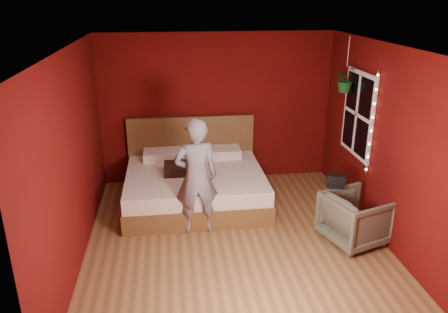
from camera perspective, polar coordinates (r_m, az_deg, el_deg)
floor at (r=6.07m, az=1.56°, el=-11.17°), size 4.50×4.50×0.00m
room_walls at (r=5.38m, az=1.73°, el=4.20°), size 4.04×4.54×2.62m
window at (r=6.82m, az=17.08°, el=5.32°), size 0.05×0.97×1.27m
fairy_lights at (r=6.36m, az=18.75°, el=4.03°), size 0.04×0.04×1.45m
bed at (r=7.09m, az=-3.84°, el=-3.41°), size 2.18×1.86×1.20m
person at (r=5.99m, az=-3.64°, el=-2.70°), size 0.64×0.45×1.66m
armchair at (r=6.19m, az=16.77°, el=-7.75°), size 0.97×0.95×0.70m
handbag at (r=6.16m, az=14.42°, el=-3.13°), size 0.27×0.21×0.17m
throw_pillow at (r=6.86m, az=-6.11°, el=-1.58°), size 0.41×0.41×0.15m
hanging_plant at (r=6.96m, az=15.61°, el=9.71°), size 0.43×0.40×0.83m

